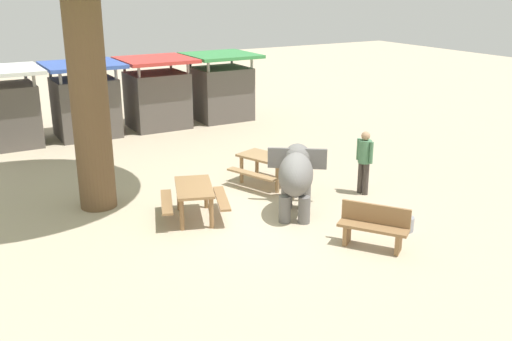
{
  "coord_description": "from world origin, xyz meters",
  "views": [
    {
      "loc": [
        -6.2,
        -10.6,
        5.13
      ],
      "look_at": [
        0.35,
        0.81,
        0.8
      ],
      "focal_mm": 40.45,
      "sensor_mm": 36.0,
      "label": 1
    }
  ],
  "objects_px": {
    "picnic_table_far": "(194,194)",
    "market_stall_blue": "(85,104)",
    "market_stall_white": "(4,112)",
    "elephant": "(296,174)",
    "market_stall_green": "(221,90)",
    "picnic_table_near": "(267,163)",
    "wooden_bench": "(374,225)",
    "feed_bucket": "(406,224)",
    "market_stall_red": "(157,96)",
    "person_handler": "(364,158)"
  },
  "relations": [
    {
      "from": "picnic_table_far",
      "to": "feed_bucket",
      "type": "height_order",
      "value": "picnic_table_far"
    },
    {
      "from": "market_stall_blue",
      "to": "market_stall_green",
      "type": "xyz_separation_m",
      "value": [
        5.2,
        0.0,
        0.0
      ]
    },
    {
      "from": "person_handler",
      "to": "picnic_table_near",
      "type": "xyz_separation_m",
      "value": [
        -1.75,
        1.82,
        -0.36
      ]
    },
    {
      "from": "elephant",
      "to": "market_stall_green",
      "type": "distance_m",
      "value": 9.8
    },
    {
      "from": "picnic_table_far",
      "to": "market_stall_white",
      "type": "relative_size",
      "value": 0.76
    },
    {
      "from": "picnic_table_near",
      "to": "market_stall_blue",
      "type": "distance_m",
      "value": 7.95
    },
    {
      "from": "picnic_table_near",
      "to": "market_stall_white",
      "type": "height_order",
      "value": "market_stall_white"
    },
    {
      "from": "wooden_bench",
      "to": "picnic_table_near",
      "type": "relative_size",
      "value": 0.72
    },
    {
      "from": "wooden_bench",
      "to": "market_stall_red",
      "type": "xyz_separation_m",
      "value": [
        -0.13,
        11.75,
        0.67
      ]
    },
    {
      "from": "person_handler",
      "to": "picnic_table_near",
      "type": "bearing_deg",
      "value": -54.48
    },
    {
      "from": "picnic_table_far",
      "to": "market_stall_white",
      "type": "xyz_separation_m",
      "value": [
        -2.81,
        8.6,
        0.55
      ]
    },
    {
      "from": "picnic_table_far",
      "to": "market_stall_blue",
      "type": "bearing_deg",
      "value": 21.11
    },
    {
      "from": "person_handler",
      "to": "picnic_table_near",
      "type": "relative_size",
      "value": 0.84
    },
    {
      "from": "picnic_table_far",
      "to": "market_stall_green",
      "type": "distance_m",
      "value": 9.96
    },
    {
      "from": "elephant",
      "to": "person_handler",
      "type": "xyz_separation_m",
      "value": [
        2.15,
        0.16,
        0.02
      ]
    },
    {
      "from": "wooden_bench",
      "to": "market_stall_white",
      "type": "relative_size",
      "value": 0.55
    },
    {
      "from": "person_handler",
      "to": "market_stall_blue",
      "type": "distance_m",
      "value": 10.3
    },
    {
      "from": "market_stall_blue",
      "to": "market_stall_red",
      "type": "xyz_separation_m",
      "value": [
        2.6,
        0.0,
        0.0
      ]
    },
    {
      "from": "picnic_table_far",
      "to": "market_stall_blue",
      "type": "distance_m",
      "value": 8.62
    },
    {
      "from": "elephant",
      "to": "market_stall_red",
      "type": "relative_size",
      "value": 0.79
    },
    {
      "from": "elephant",
      "to": "person_handler",
      "type": "height_order",
      "value": "person_handler"
    },
    {
      "from": "picnic_table_far",
      "to": "market_stall_red",
      "type": "height_order",
      "value": "market_stall_red"
    },
    {
      "from": "elephant",
      "to": "market_stall_blue",
      "type": "height_order",
      "value": "market_stall_blue"
    },
    {
      "from": "picnic_table_near",
      "to": "person_handler",
      "type": "bearing_deg",
      "value": 23.54
    },
    {
      "from": "picnic_table_near",
      "to": "picnic_table_far",
      "type": "bearing_deg",
      "value": -86.08
    },
    {
      "from": "market_stall_blue",
      "to": "person_handler",
      "type": "bearing_deg",
      "value": -63.73
    },
    {
      "from": "market_stall_white",
      "to": "feed_bucket",
      "type": "bearing_deg",
      "value": -60.63
    },
    {
      "from": "picnic_table_near",
      "to": "feed_bucket",
      "type": "bearing_deg",
      "value": -5.84
    },
    {
      "from": "elephant",
      "to": "market_stall_green",
      "type": "xyz_separation_m",
      "value": [
        2.79,
        9.4,
        0.21
      ]
    },
    {
      "from": "picnic_table_near",
      "to": "picnic_table_far",
      "type": "relative_size",
      "value": 1.01
    },
    {
      "from": "market_stall_red",
      "to": "feed_bucket",
      "type": "height_order",
      "value": "market_stall_red"
    },
    {
      "from": "market_stall_white",
      "to": "wooden_bench",
      "type": "bearing_deg",
      "value": -65.6
    },
    {
      "from": "elephant",
      "to": "picnic_table_near",
      "type": "distance_m",
      "value": 2.04
    },
    {
      "from": "picnic_table_near",
      "to": "market_stall_green",
      "type": "relative_size",
      "value": 0.76
    },
    {
      "from": "market_stall_blue",
      "to": "feed_bucket",
      "type": "relative_size",
      "value": 7.0
    },
    {
      "from": "person_handler",
      "to": "market_stall_red",
      "type": "distance_m",
      "value": 9.44
    },
    {
      "from": "person_handler",
      "to": "market_stall_white",
      "type": "bearing_deg",
      "value": -60.63
    },
    {
      "from": "picnic_table_near",
      "to": "market_stall_red",
      "type": "relative_size",
      "value": 0.76
    },
    {
      "from": "market_stall_green",
      "to": "person_handler",
      "type": "bearing_deg",
      "value": -93.97
    },
    {
      "from": "market_stall_white",
      "to": "market_stall_blue",
      "type": "relative_size",
      "value": 1.0
    },
    {
      "from": "market_stall_white",
      "to": "feed_bucket",
      "type": "xyz_separation_m",
      "value": [
        6.47,
        -11.49,
        -0.98
      ]
    },
    {
      "from": "picnic_table_near",
      "to": "market_stall_white",
      "type": "relative_size",
      "value": 0.76
    },
    {
      "from": "market_stall_green",
      "to": "elephant",
      "type": "bearing_deg",
      "value": -106.52
    },
    {
      "from": "picnic_table_near",
      "to": "market_stall_red",
      "type": "distance_m",
      "value": 7.44
    },
    {
      "from": "wooden_bench",
      "to": "market_stall_green",
      "type": "relative_size",
      "value": 0.55
    },
    {
      "from": "picnic_table_far",
      "to": "market_stall_blue",
      "type": "xyz_separation_m",
      "value": [
        -0.21,
        8.6,
        0.55
      ]
    },
    {
      "from": "wooden_bench",
      "to": "market_stall_white",
      "type": "distance_m",
      "value": 12.92
    },
    {
      "from": "picnic_table_far",
      "to": "market_stall_white",
      "type": "height_order",
      "value": "market_stall_white"
    },
    {
      "from": "market_stall_white",
      "to": "market_stall_blue",
      "type": "distance_m",
      "value": 2.6
    },
    {
      "from": "picnic_table_far",
      "to": "market_stall_green",
      "type": "height_order",
      "value": "market_stall_green"
    }
  ]
}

